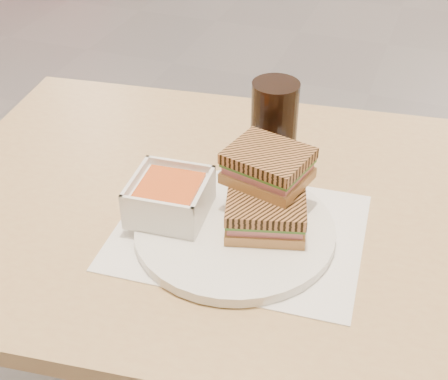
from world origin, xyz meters
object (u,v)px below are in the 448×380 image
(plate, at_px, (235,230))
(panini_lower, at_px, (266,214))
(main_table, at_px, (298,266))
(cola_glass, at_px, (274,129))
(soup_bowl, at_px, (170,199))

(plate, relative_size, panini_lower, 2.20)
(main_table, xyz_separation_m, cola_glass, (-0.08, 0.09, 0.19))
(soup_bowl, bearing_deg, cola_glass, 60.67)
(panini_lower, bearing_deg, soup_bowl, -174.21)
(panini_lower, bearing_deg, plate, -163.08)
(main_table, height_order, soup_bowl, soup_bowl)
(main_table, relative_size, plate, 4.36)
(plate, xyz_separation_m, soup_bowl, (-0.10, -0.00, 0.03))
(cola_glass, bearing_deg, plate, -90.68)
(plate, relative_size, soup_bowl, 2.46)
(soup_bowl, bearing_deg, panini_lower, 5.79)
(soup_bowl, xyz_separation_m, cola_glass, (0.10, 0.18, 0.04))
(main_table, relative_size, panini_lower, 9.59)
(plate, relative_size, cola_glass, 1.81)
(main_table, distance_m, soup_bowl, 0.26)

